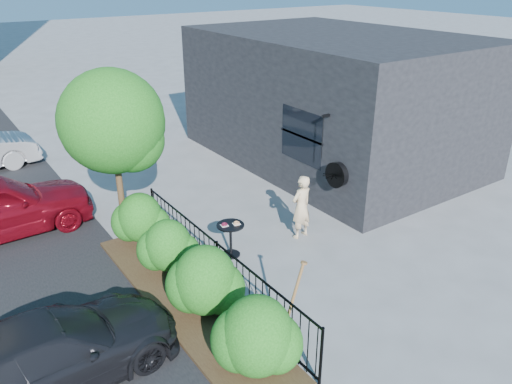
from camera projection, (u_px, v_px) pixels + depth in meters
ground at (279, 266)px, 10.61m from camera, size 120.00×120.00×0.00m
shop_building at (332, 98)px, 16.02m from camera, size 6.22×9.00×4.00m
fence at (218, 266)px, 9.61m from camera, size 0.05×6.05×1.10m
planting_bed at (187, 300)px, 9.46m from camera, size 1.30×6.00×0.08m
shrubs at (187, 267)px, 9.31m from camera, size 1.10×5.60×1.24m
patio_tree at (116, 128)px, 10.39m from camera, size 2.20×2.20×3.94m
cafe_table at (231, 234)px, 10.82m from camera, size 0.60×0.60×0.81m
woman at (301, 207)px, 11.49m from camera, size 0.60×0.44×1.54m
shovel at (290, 309)px, 8.22m from camera, size 0.52×0.20×1.53m
car_darkgrey at (48, 353)px, 7.40m from camera, size 4.08×1.87×1.16m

